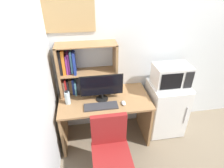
{
  "coord_description": "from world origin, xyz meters",
  "views": [
    {
      "loc": [
        -1.15,
        -2.45,
        2.28
      ],
      "look_at": [
        -0.82,
        -0.37,
        1.0
      ],
      "focal_mm": 29.83,
      "sensor_mm": 36.0,
      "label": 1
    }
  ],
  "objects_px": {
    "hutch_bookshelf": "(78,70)",
    "water_bottle": "(67,98)",
    "keyboard": "(101,106)",
    "microwave": "(171,75)",
    "mini_fridge": "(165,108)",
    "desk_chair": "(111,156)",
    "wall_corkboard": "(67,10)",
    "monitor": "(102,86)",
    "computer_mouse": "(124,103)"
  },
  "relations": [
    {
      "from": "keyboard",
      "to": "mini_fridge",
      "type": "xyz_separation_m",
      "value": [
        1.03,
        0.21,
        -0.33
      ]
    },
    {
      "from": "desk_chair",
      "to": "hutch_bookshelf",
      "type": "bearing_deg",
      "value": 109.29
    },
    {
      "from": "hutch_bookshelf",
      "to": "monitor",
      "type": "height_order",
      "value": "hutch_bookshelf"
    },
    {
      "from": "monitor",
      "to": "computer_mouse",
      "type": "bearing_deg",
      "value": -30.15
    },
    {
      "from": "hutch_bookshelf",
      "to": "wall_corkboard",
      "type": "bearing_deg",
      "value": 118.92
    },
    {
      "from": "water_bottle",
      "to": "mini_fridge",
      "type": "relative_size",
      "value": 0.24
    },
    {
      "from": "hutch_bookshelf",
      "to": "monitor",
      "type": "bearing_deg",
      "value": -37.39
    },
    {
      "from": "wall_corkboard",
      "to": "hutch_bookshelf",
      "type": "bearing_deg",
      "value": -61.08
    },
    {
      "from": "microwave",
      "to": "water_bottle",
      "type": "bearing_deg",
      "value": -177.35
    },
    {
      "from": "monitor",
      "to": "computer_mouse",
      "type": "xyz_separation_m",
      "value": [
        0.27,
        -0.16,
        -0.19
      ]
    },
    {
      "from": "keyboard",
      "to": "microwave",
      "type": "distance_m",
      "value": 1.09
    },
    {
      "from": "water_bottle",
      "to": "wall_corkboard",
      "type": "bearing_deg",
      "value": 73.49
    },
    {
      "from": "water_bottle",
      "to": "wall_corkboard",
      "type": "height_order",
      "value": "wall_corkboard"
    },
    {
      "from": "keyboard",
      "to": "computer_mouse",
      "type": "distance_m",
      "value": 0.31
    },
    {
      "from": "water_bottle",
      "to": "microwave",
      "type": "bearing_deg",
      "value": 2.65
    },
    {
      "from": "keyboard",
      "to": "monitor",
      "type": "bearing_deg",
      "value": 78.59
    },
    {
      "from": "wall_corkboard",
      "to": "computer_mouse",
      "type": "bearing_deg",
      "value": -38.15
    },
    {
      "from": "mini_fridge",
      "to": "desk_chair",
      "type": "distance_m",
      "value": 1.21
    },
    {
      "from": "microwave",
      "to": "desk_chair",
      "type": "bearing_deg",
      "value": -143.97
    },
    {
      "from": "mini_fridge",
      "to": "keyboard",
      "type": "bearing_deg",
      "value": -168.32
    },
    {
      "from": "keyboard",
      "to": "wall_corkboard",
      "type": "bearing_deg",
      "value": 122.55
    },
    {
      "from": "water_bottle",
      "to": "microwave",
      "type": "distance_m",
      "value": 1.47
    },
    {
      "from": "water_bottle",
      "to": "mini_fridge",
      "type": "distance_m",
      "value": 1.52
    },
    {
      "from": "desk_chair",
      "to": "water_bottle",
      "type": "bearing_deg",
      "value": 126.55
    },
    {
      "from": "water_bottle",
      "to": "mini_fridge",
      "type": "height_order",
      "value": "water_bottle"
    },
    {
      "from": "computer_mouse",
      "to": "wall_corkboard",
      "type": "xyz_separation_m",
      "value": [
        -0.63,
        0.49,
        1.11
      ]
    },
    {
      "from": "mini_fridge",
      "to": "desk_chair",
      "type": "xyz_separation_m",
      "value": [
        -0.98,
        -0.71,
        -0.04
      ]
    },
    {
      "from": "monitor",
      "to": "microwave",
      "type": "height_order",
      "value": "microwave"
    },
    {
      "from": "mini_fridge",
      "to": "microwave",
      "type": "height_order",
      "value": "microwave"
    },
    {
      "from": "microwave",
      "to": "wall_corkboard",
      "type": "xyz_separation_m",
      "value": [
        -1.36,
        0.29,
        0.86
      ]
    },
    {
      "from": "keyboard",
      "to": "water_bottle",
      "type": "distance_m",
      "value": 0.46
    },
    {
      "from": "mini_fridge",
      "to": "hutch_bookshelf",
      "type": "bearing_deg",
      "value": 171.93
    },
    {
      "from": "hutch_bookshelf",
      "to": "water_bottle",
      "type": "bearing_deg",
      "value": -123.84
    },
    {
      "from": "keyboard",
      "to": "wall_corkboard",
      "type": "distance_m",
      "value": 1.27
    },
    {
      "from": "water_bottle",
      "to": "mini_fridge",
      "type": "bearing_deg",
      "value": 2.53
    },
    {
      "from": "hutch_bookshelf",
      "to": "keyboard",
      "type": "height_order",
      "value": "hutch_bookshelf"
    },
    {
      "from": "microwave",
      "to": "desk_chair",
      "type": "relative_size",
      "value": 0.56
    },
    {
      "from": "hutch_bookshelf",
      "to": "water_bottle",
      "type": "distance_m",
      "value": 0.41
    },
    {
      "from": "computer_mouse",
      "to": "water_bottle",
      "type": "bearing_deg",
      "value": 169.48
    },
    {
      "from": "mini_fridge",
      "to": "desk_chair",
      "type": "bearing_deg",
      "value": -144.08
    },
    {
      "from": "monitor",
      "to": "microwave",
      "type": "distance_m",
      "value": 1.0
    },
    {
      "from": "microwave",
      "to": "keyboard",
      "type": "bearing_deg",
      "value": -168.17
    },
    {
      "from": "hutch_bookshelf",
      "to": "desk_chair",
      "type": "relative_size",
      "value": 0.89
    },
    {
      "from": "monitor",
      "to": "wall_corkboard",
      "type": "xyz_separation_m",
      "value": [
        -0.36,
        0.34,
        0.92
      ]
    },
    {
      "from": "monitor",
      "to": "keyboard",
      "type": "height_order",
      "value": "monitor"
    },
    {
      "from": "hutch_bookshelf",
      "to": "mini_fridge",
      "type": "bearing_deg",
      "value": -8.07
    },
    {
      "from": "keyboard",
      "to": "microwave",
      "type": "relative_size",
      "value": 0.89
    },
    {
      "from": "keyboard",
      "to": "hutch_bookshelf",
      "type": "bearing_deg",
      "value": 123.5
    },
    {
      "from": "microwave",
      "to": "desk_chair",
      "type": "distance_m",
      "value": 1.36
    },
    {
      "from": "mini_fridge",
      "to": "water_bottle",
      "type": "bearing_deg",
      "value": -177.47
    }
  ]
}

